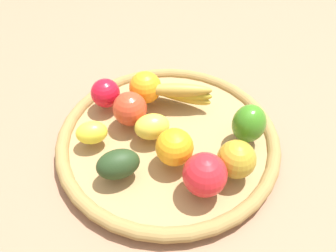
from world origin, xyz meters
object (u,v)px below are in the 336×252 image
object	(u,v)px
apple_0	(106,93)
apple_3	(236,159)
lemon_0	(92,133)
apple_1	(130,109)
avocado	(118,164)
apple_2	(205,175)
bell_pepper	(249,124)
orange_0	(145,87)
lemon_1	(152,127)
banana_bunch	(180,93)
orange_1	(174,147)

from	to	relation	value
apple_0	apple_3	bearing A→B (deg)	-112.54
lemon_0	apple_1	size ratio (longest dim) A/B	0.87
avocado	apple_3	xyz separation A→B (m)	(0.05, -0.21, 0.01)
apple_2	avocado	size ratio (longest dim) A/B	0.97
lemon_0	bell_pepper	bearing A→B (deg)	-75.33
apple_0	apple_2	bearing A→B (deg)	-124.92
orange_0	apple_0	xyz separation A→B (m)	(-0.04, 0.08, -0.00)
apple_2	lemon_1	world-z (taller)	apple_2
apple_3	lemon_1	distance (m)	0.18
avocado	orange_0	xyz separation A→B (m)	(0.21, 0.01, 0.01)
apple_1	orange_0	xyz separation A→B (m)	(0.08, -0.01, 0.00)
avocado	bell_pepper	size ratio (longest dim) A/B	0.98
lemon_0	banana_bunch	bearing A→B (deg)	-43.39
avocado	orange_0	bearing A→B (deg)	2.30
apple_1	apple_3	bearing A→B (deg)	-110.08
apple_3	apple_0	world-z (taller)	apple_3
banana_bunch	apple_3	xyz separation A→B (m)	(-0.17, -0.14, 0.01)
apple_2	orange_0	distance (m)	0.27
orange_1	lemon_0	world-z (taller)	orange_1
avocado	apple_3	bearing A→B (deg)	-75.56
orange_1	banana_bunch	world-z (taller)	orange_1
avocado	apple_2	bearing A→B (deg)	-88.45
orange_1	lemon_0	distance (m)	0.17
apple_1	orange_0	distance (m)	0.08
orange_1	lemon_1	world-z (taller)	orange_1
lemon_1	apple_1	size ratio (longest dim) A/B	0.99
apple_3	lemon_1	bearing A→B (deg)	72.97
orange_1	lemon_1	distance (m)	0.08
orange_1	apple_3	distance (m)	0.12
orange_1	apple_0	xyz separation A→B (m)	(0.12, 0.19, -0.00)
lemon_1	bell_pepper	distance (m)	0.20
orange_1	apple_0	size ratio (longest dim) A/B	1.12
orange_0	avocado	bearing A→B (deg)	-177.70
lemon_1	apple_0	size ratio (longest dim) A/B	1.11
orange_1	orange_0	size ratio (longest dim) A/B	0.99
banana_bunch	apple_0	xyz separation A→B (m)	(-0.04, 0.16, 0.00)
apple_2	orange_1	world-z (taller)	apple_2
avocado	banana_bunch	bearing A→B (deg)	-17.13
avocado	apple_1	distance (m)	0.14
banana_bunch	apple_1	distance (m)	0.12
apple_2	apple_1	bearing A→B (deg)	53.31
bell_pepper	apple_1	bearing A→B (deg)	-61.93
apple_2	apple_3	xyz separation A→B (m)	(0.05, -0.05, -0.00)
apple_2	banana_bunch	world-z (taller)	apple_2
banana_bunch	apple_0	size ratio (longest dim) A/B	2.41
banana_bunch	apple_3	bearing A→B (deg)	-140.26
orange_1	apple_1	world-z (taller)	same
apple_1	apple_2	bearing A→B (deg)	-126.69
lemon_0	apple_0	bearing A→B (deg)	6.02
lemon_1	banana_bunch	bearing A→B (deg)	-16.13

